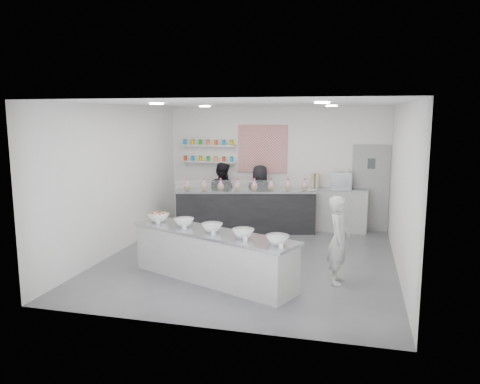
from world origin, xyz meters
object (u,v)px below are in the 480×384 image
at_px(staff_left, 222,195).
at_px(back_bar, 246,211).
at_px(staff_right, 260,197).
at_px(prep_counter, 212,256).
at_px(woman_prep, 339,240).
at_px(espresso_machine, 341,181).
at_px(espresso_ledge, 337,210).

bearing_deg(staff_left, back_bar, 164.68).
bearing_deg(staff_right, prep_counter, 83.64).
distance_m(back_bar, staff_left, 0.92).
relative_size(back_bar, woman_prep, 2.25).
bearing_deg(prep_counter, espresso_machine, 86.71).
height_order(back_bar, espresso_machine, espresso_machine).
relative_size(espresso_machine, woman_prep, 0.33).
xyz_separation_m(prep_counter, espresso_machine, (1.97, 4.03, 0.81)).
relative_size(prep_counter, staff_right, 1.97).
bearing_deg(staff_right, espresso_machine, 179.23).
bearing_deg(back_bar, staff_right, 48.20).
bearing_deg(prep_counter, espresso_ledge, 87.53).
height_order(espresso_ledge, staff_left, staff_left).
xyz_separation_m(woman_prep, staff_left, (-3.03, 3.43, 0.07)).
bearing_deg(back_bar, woman_prep, -66.30).
bearing_deg(staff_left, espresso_ledge, -159.07).
bearing_deg(woman_prep, prep_counter, 104.51).
bearing_deg(espresso_machine, back_bar, -163.51).
bearing_deg(espresso_machine, staff_right, -174.72).
xyz_separation_m(espresso_machine, woman_prep, (0.10, -3.61, -0.50)).
bearing_deg(staff_left, woman_prep, 148.78).
bearing_deg(espresso_ledge, staff_left, -176.40).
bearing_deg(espresso_ledge, back_bar, -162.99).
height_order(back_bar, espresso_ledge, espresso_ledge).
bearing_deg(staff_right, back_bar, 56.25).
bearing_deg(prep_counter, staff_right, 112.47).
bearing_deg(back_bar, staff_left, 133.25).
relative_size(staff_left, staff_right, 1.02).
height_order(back_bar, staff_left, staff_left).
bearing_deg(woman_prep, espresso_machine, 4.79).
xyz_separation_m(espresso_machine, staff_left, (-2.93, -0.18, -0.43)).
bearing_deg(staff_left, prep_counter, 121.34).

